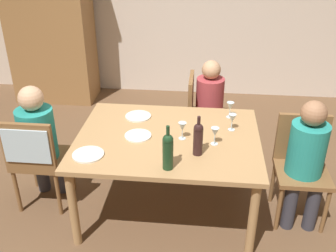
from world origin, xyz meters
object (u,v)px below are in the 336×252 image
chair_right_end (301,161)px  wine_glass_near_right (230,107)px  person_woman_host (39,137)px  wine_glass_far (182,127)px  dining_table (168,145)px  wine_glass_near_left (232,119)px  wine_bottle_tall_green (198,138)px  armoire_cabinet (50,23)px  wine_bottle_dark_red (168,150)px  dinner_plate_host (138,116)px  person_man_guest (212,102)px  dinner_plate_guest_left (138,136)px  chair_left_end (34,153)px  chair_far_right (201,111)px  person_man_bearded (307,156)px  dinner_plate_guest_right (88,154)px  wine_glass_centre (215,133)px

chair_right_end → wine_glass_near_right: (-0.62, 0.33, 0.33)m
person_woman_host → wine_glass_far: bearing=-2.2°
dining_table → wine_glass_near_left: 0.59m
dining_table → wine_bottle_tall_green: 0.42m
wine_glass_near_left → wine_glass_near_right: bearing=91.9°
chair_right_end → wine_bottle_tall_green: 1.02m
armoire_cabinet → wine_glass_far: 3.10m
wine_bottle_dark_red → wine_glass_near_right: 1.00m
dining_table → dinner_plate_host: dinner_plate_host is taller
person_man_guest → dinner_plate_host: 0.94m
dinner_plate_guest_left → chair_left_end: bearing=-173.6°
chair_far_right → dinner_plate_guest_left: (-0.51, -1.00, 0.23)m
wine_glass_near_left → wine_glass_far: (-0.41, -0.19, 0.00)m
person_man_bearded → wine_glass_far: bearing=-0.2°
chair_left_end → dinner_plate_guest_right: 0.63m
dinner_plate_host → wine_glass_near_left: bearing=-10.8°
wine_bottle_tall_green → wine_glass_far: 0.27m
person_man_bearded → wine_bottle_tall_green: 0.95m
dinner_plate_guest_right → wine_glass_centre: bearing=15.5°
chair_far_right → person_man_guest: size_ratio=0.83×
wine_bottle_dark_red → armoire_cabinet: bearing=124.3°
chair_right_end → chair_far_right: same height
wine_bottle_tall_green → wine_glass_near_right: wine_bottle_tall_green is taller
wine_bottle_tall_green → wine_glass_near_right: (0.27, 0.66, -0.04)m
wine_glass_near_left → wine_glass_centre: 0.30m
person_man_bearded → wine_glass_near_right: bearing=-35.4°
chair_far_right → wine_glass_far: 1.06m
chair_far_right → wine_bottle_tall_green: bearing=-0.1°
chair_right_end → dinner_plate_host: 1.49m
person_man_guest → dinner_plate_guest_left: person_man_guest is taller
dining_table → wine_glass_far: bearing=-10.2°
dining_table → person_man_guest: bearing=69.2°
wine_glass_near_left → dinner_plate_guest_right: size_ratio=0.61×
dining_table → wine_glass_far: 0.22m
wine_glass_centre → wine_glass_near_right: same height
dining_table → wine_bottle_tall_green: (0.26, -0.25, 0.22)m
dining_table → chair_right_end: bearing=4.4°
dinner_plate_guest_right → wine_glass_near_left: bearing=25.2°
armoire_cabinet → dining_table: 3.03m
armoire_cabinet → wine_glass_centre: 3.32m
armoire_cabinet → chair_far_right: 2.59m
dining_table → dinner_plate_guest_right: bearing=-148.8°
chair_far_right → wine_glass_near_left: (0.28, -0.80, 0.33)m
wine_glass_centre → dinner_plate_guest_right: bearing=-164.5°
person_man_bearded → wine_bottle_dark_red: 1.21m
person_woman_host → wine_bottle_dark_red: person_woman_host is taller
wine_glass_far → dinner_plate_guest_left: wine_glass_far is taller
chair_left_end → person_man_guest: person_man_guest is taller
chair_right_end → wine_bottle_tall_green: wine_bottle_tall_green is taller
chair_left_end → chair_right_end: bearing=5.3°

